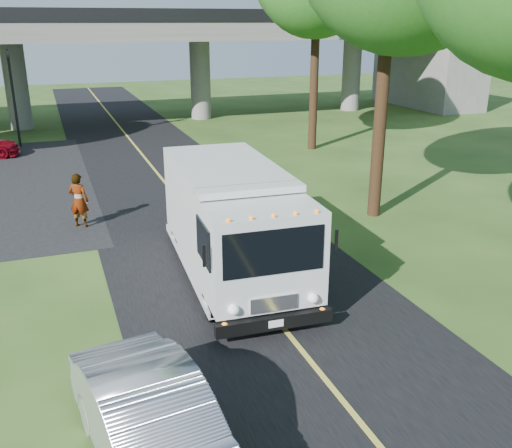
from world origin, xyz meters
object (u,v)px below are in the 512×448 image
step_van (233,220)px  pedestrian (79,200)px  silver_sedan (156,431)px  traffic_signal (12,88)px

step_van → pedestrian: (-3.63, 5.53, -0.70)m
silver_sedan → pedestrian: 12.02m
traffic_signal → step_van: traffic_signal is taller
pedestrian → silver_sedan: bearing=121.1°
traffic_signal → step_van: (5.83, -20.19, -1.57)m
traffic_signal → silver_sedan: bearing=-84.7°
step_van → silver_sedan: 7.35m
traffic_signal → silver_sedan: (2.49, -26.68, -2.43)m
pedestrian → step_van: bearing=153.0°
silver_sedan → pedestrian: bearing=82.6°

